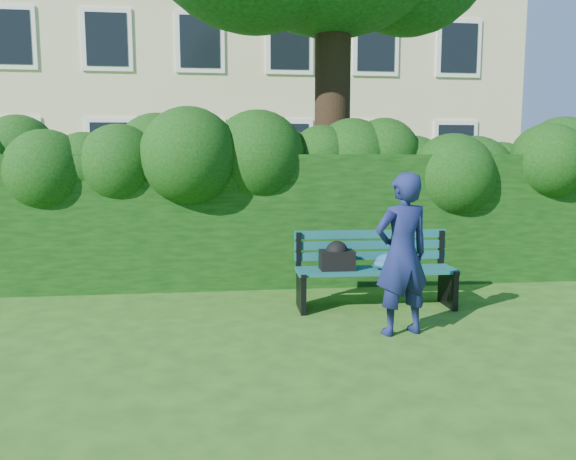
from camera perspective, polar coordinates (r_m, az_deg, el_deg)
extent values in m
plane|color=#26511A|center=(5.93, 0.72, -9.90)|extent=(80.00, 80.00, 0.00)
cube|color=beige|center=(20.07, -4.99, 19.59)|extent=(16.00, 8.00, 12.00)
cube|color=white|center=(16.44, -25.84, 7.52)|extent=(1.30, 0.08, 1.60)
cube|color=black|center=(16.41, -25.89, 7.52)|extent=(1.05, 0.04, 1.35)
cube|color=white|center=(15.84, -17.52, 7.94)|extent=(1.30, 0.08, 1.60)
cube|color=black|center=(15.80, -17.55, 7.94)|extent=(1.05, 0.04, 1.35)
cube|color=white|center=(15.59, -8.73, 8.21)|extent=(1.30, 0.08, 1.60)
cube|color=black|center=(15.55, -8.73, 8.21)|extent=(1.05, 0.04, 1.35)
cube|color=white|center=(15.71, 0.15, 8.29)|extent=(1.30, 0.08, 1.60)
cube|color=black|center=(15.67, 0.16, 8.29)|extent=(1.05, 0.04, 1.35)
cube|color=white|center=(16.19, 8.69, 8.18)|extent=(1.30, 0.08, 1.60)
cube|color=black|center=(16.15, 8.73, 8.18)|extent=(1.05, 0.04, 1.35)
cube|color=white|center=(16.99, 16.58, 7.92)|extent=(1.30, 0.08, 1.60)
cube|color=black|center=(16.96, 16.63, 7.92)|extent=(1.05, 0.04, 1.35)
cube|color=white|center=(16.72, -26.41, 17.14)|extent=(1.30, 0.08, 1.60)
cube|color=black|center=(16.68, -26.46, 17.16)|extent=(1.05, 0.04, 1.35)
cube|color=white|center=(16.13, -17.93, 17.93)|extent=(1.30, 0.08, 1.60)
cube|color=black|center=(16.09, -17.96, 17.95)|extent=(1.05, 0.04, 1.35)
cube|color=white|center=(15.89, -8.94, 18.36)|extent=(1.30, 0.08, 1.60)
cube|color=black|center=(15.85, -8.94, 18.39)|extent=(1.05, 0.04, 1.35)
cube|color=white|center=(16.00, 0.15, 18.37)|extent=(1.30, 0.08, 1.60)
cube|color=black|center=(15.96, 0.17, 18.39)|extent=(1.05, 0.04, 1.35)
cube|color=white|center=(16.47, 8.89, 17.97)|extent=(1.30, 0.08, 1.60)
cube|color=black|center=(16.43, 8.93, 17.99)|extent=(1.05, 0.04, 1.35)
cube|color=white|center=(17.26, 16.94, 17.25)|extent=(1.30, 0.08, 1.60)
cube|color=black|center=(17.23, 17.00, 17.27)|extent=(1.05, 0.04, 1.35)
cube|color=black|center=(7.89, -1.43, 1.13)|extent=(10.00, 1.00, 1.80)
cylinder|color=black|center=(8.82, 4.55, 13.66)|extent=(0.54, 0.54, 5.45)
cube|color=#0F494D|center=(6.48, 9.32, -4.38)|extent=(1.86, 0.14, 0.04)
cube|color=#0F494D|center=(6.59, 9.05, -4.17)|extent=(1.86, 0.14, 0.04)
cube|color=#0F494D|center=(6.71, 8.79, -3.97)|extent=(1.86, 0.14, 0.04)
cube|color=#0F494D|center=(6.82, 8.54, -3.77)|extent=(1.86, 0.14, 0.04)
cube|color=#0F494D|center=(6.87, 8.40, -2.58)|extent=(1.86, 0.08, 0.10)
cube|color=#0F494D|center=(6.86, 8.40, -1.50)|extent=(1.86, 0.08, 0.10)
cube|color=#0F494D|center=(6.85, 8.39, -0.41)|extent=(1.86, 0.08, 0.10)
cube|color=black|center=(6.54, 1.34, -6.25)|extent=(0.07, 0.50, 0.44)
cube|color=black|center=(6.70, 1.08, -2.15)|extent=(0.06, 0.06, 0.45)
cube|color=black|center=(6.44, 1.40, -4.45)|extent=(0.07, 0.42, 0.05)
cube|color=black|center=(6.97, 15.94, -5.67)|extent=(0.07, 0.50, 0.44)
cube|color=black|center=(7.13, 15.29, -1.84)|extent=(0.06, 0.06, 0.45)
cube|color=black|center=(6.88, 16.15, -3.98)|extent=(0.07, 0.42, 0.05)
cube|color=white|center=(6.48, 4.40, -4.03)|extent=(0.18, 0.13, 0.02)
cube|color=black|center=(6.52, 4.98, -3.05)|extent=(0.40, 0.26, 0.22)
imported|color=#171E51|center=(5.66, 11.51, -2.44)|extent=(0.66, 0.51, 1.62)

